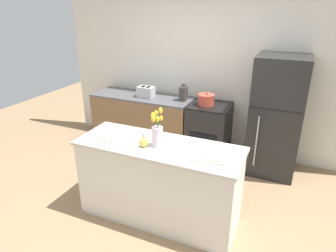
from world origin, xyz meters
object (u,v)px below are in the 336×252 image
(refrigerator, at_px, (276,117))
(plate_setting_left, at_px, (112,136))
(plate_setting_right, at_px, (210,155))
(toaster, at_px, (146,92))
(flower_vase, at_px, (158,133))
(stove_range, at_px, (209,132))
(knife_block, at_px, (183,94))
(cooking_pot, at_px, (206,100))
(pear_figurine, at_px, (144,142))

(refrigerator, relative_size, plate_setting_left, 4.97)
(plate_setting_right, height_order, toaster, toaster)
(flower_vase, xyz_separation_m, toaster, (-0.97, 1.59, -0.09))
(plate_setting_left, bearing_deg, plate_setting_right, 0.00)
(stove_range, relative_size, flower_vase, 2.15)
(plate_setting_right, height_order, knife_block, knife_block)
(plate_setting_right, distance_m, knife_block, 1.90)
(knife_block, bearing_deg, flower_vase, -78.13)
(plate_setting_left, distance_m, toaster, 1.65)
(plate_setting_right, bearing_deg, knife_block, 118.84)
(plate_setting_left, relative_size, plate_setting_right, 1.00)
(plate_setting_right, bearing_deg, cooking_pot, 108.29)
(stove_range, relative_size, plate_setting_right, 2.63)
(refrigerator, bearing_deg, knife_block, 178.46)
(stove_range, relative_size, cooking_pot, 3.64)
(pear_figurine, xyz_separation_m, cooking_pot, (0.17, 1.66, -0.00))
(stove_range, bearing_deg, refrigerator, 0.04)
(plate_setting_left, bearing_deg, flower_vase, 0.23)
(plate_setting_right, relative_size, cooking_pot, 1.38)
(pear_figurine, distance_m, cooking_pot, 1.67)
(plate_setting_left, xyz_separation_m, toaster, (-0.40, 1.60, 0.05))
(pear_figurine, bearing_deg, knife_block, 97.45)
(plate_setting_left, xyz_separation_m, knife_block, (0.22, 1.66, 0.07))
(refrigerator, xyz_separation_m, flower_vase, (-1.05, -1.62, 0.23))
(flower_vase, height_order, pear_figurine, flower_vase)
(plate_setting_right, distance_m, toaster, 2.22)
(plate_setting_left, distance_m, plate_setting_right, 1.14)
(plate_setting_left, distance_m, cooking_pot, 1.70)
(refrigerator, distance_m, pear_figurine, 2.07)
(cooking_pot, bearing_deg, pear_figurine, -95.69)
(knife_block, bearing_deg, plate_setting_left, -97.61)
(stove_range, xyz_separation_m, plate_setting_left, (-0.67, -1.63, 0.49))
(stove_range, xyz_separation_m, flower_vase, (-0.10, -1.62, 0.63))
(pear_figurine, relative_size, plate_setting_right, 0.43)
(plate_setting_left, height_order, toaster, toaster)
(plate_setting_left, bearing_deg, knife_block, 82.39)
(cooking_pot, bearing_deg, plate_setting_right, -71.71)
(plate_setting_left, height_order, knife_block, knife_block)
(refrigerator, height_order, plate_setting_left, refrigerator)
(stove_range, bearing_deg, plate_setting_left, -112.38)
(toaster, xyz_separation_m, knife_block, (0.62, 0.07, 0.03))
(refrigerator, bearing_deg, toaster, -179.10)
(knife_block, bearing_deg, toaster, -173.66)
(flower_vase, distance_m, toaster, 1.87)
(flower_vase, xyz_separation_m, knife_block, (-0.35, 1.66, -0.07))
(stove_range, relative_size, refrigerator, 0.53)
(refrigerator, distance_m, plate_setting_left, 2.30)
(stove_range, distance_m, flower_vase, 1.74)
(stove_range, distance_m, pear_figurine, 1.80)
(stove_range, height_order, knife_block, knife_block)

